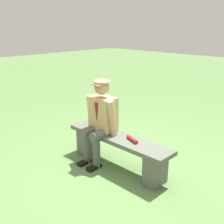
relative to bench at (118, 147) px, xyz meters
The scene contains 4 objects.
ground_plane 0.32m from the bench, ahead, with size 30.00×30.00×0.00m, color #577C42.
bench is the anchor object (origin of this frame).
seated_man 0.52m from the bench, 10.68° to the left, with size 0.57×0.56×1.31m.
rolled_magazine 0.32m from the bench, behind, with size 0.05×0.05×0.25m, color #B21E1E.
Camera 1 is at (-2.56, 2.74, 2.08)m, focal length 44.23 mm.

